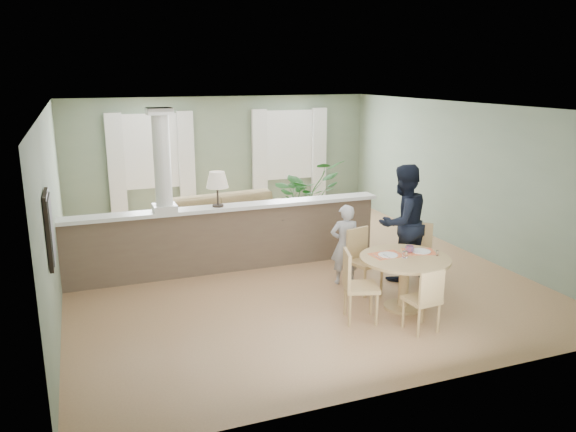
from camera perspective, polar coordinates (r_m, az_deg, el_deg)
name	(u,v)px	position (r m, az deg, el deg)	size (l,w,h in m)	color
ground	(283,267)	(9.56, -0.48, -5.25)	(8.00, 8.00, 0.00)	tan
room_shell	(269,156)	(9.69, -1.96, 6.06)	(7.02, 8.02, 2.71)	gray
pony_wall	(223,230)	(9.25, -6.66, -1.43)	(5.32, 0.38, 2.70)	brown
sofa	(225,220)	(10.93, -6.46, -0.42)	(3.00, 1.17, 0.88)	#937D50
houseplant	(306,198)	(11.24, 1.84, 1.84)	(1.39, 1.21, 1.55)	#286127
dining_table	(405,267)	(7.95, 11.76, -5.14)	(1.24, 1.24, 0.85)	tan
chair_far_boy	(362,257)	(8.52, 7.54, -4.14)	(0.53, 0.53, 0.95)	tan
chair_far_man	(417,251)	(8.94, 13.02, -3.48)	(0.60, 0.60, 0.95)	tan
chair_near	(425,297)	(7.32, 13.78, -8.04)	(0.42, 0.42, 0.85)	tan
chair_side	(356,283)	(7.47, 6.88, -6.74)	(0.55, 0.55, 0.97)	tan
child_person	(345,244)	(8.72, 5.81, -2.90)	(0.46, 0.30, 1.26)	#AAAAAF
man_person	(403,223)	(8.98, 11.56, -0.68)	(0.90, 0.70, 1.85)	black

